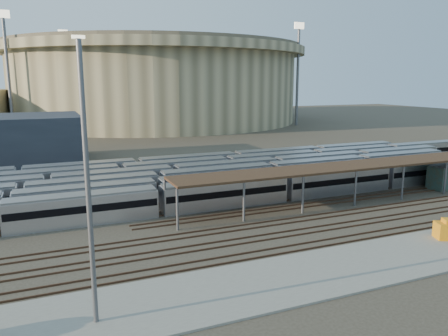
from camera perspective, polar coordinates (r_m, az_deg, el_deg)
ground at (r=53.57m, az=2.63°, el=-7.41°), size 420.00×420.00×0.00m
apron at (r=39.06m, az=5.57°, el=-14.74°), size 50.00×9.00×0.20m
subway_trains at (r=68.47m, az=-7.02°, el=-1.74°), size 128.89×23.90×3.60m
inspection_shed at (r=67.48m, az=18.28°, el=0.34°), size 60.30×6.00×5.30m
empty_tracks at (r=49.34m, az=5.16°, el=-9.02°), size 170.00×9.62×0.18m
stadium at (r=191.56m, az=-8.85°, el=11.05°), size 124.00×124.00×32.50m
floodlight_0 at (r=155.96m, az=-26.39°, el=11.50°), size 4.00×1.00×38.40m
floodlight_2 at (r=172.33m, az=9.61°, el=12.39°), size 4.00×1.00×38.40m
floodlight_3 at (r=206.09m, az=-19.97°, el=11.69°), size 4.00×1.00×38.40m
yard_light_pole at (r=30.93m, az=-17.37°, el=-2.33°), size 0.81×0.36×19.86m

